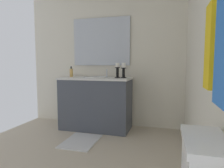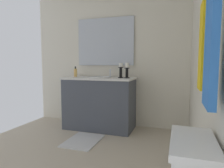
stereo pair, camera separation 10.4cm
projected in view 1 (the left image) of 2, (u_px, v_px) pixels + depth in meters
name	position (u px, v px, depth m)	size (l,w,h in m)	color
floor	(61.00, 163.00, 2.20)	(3.10, 2.81, 0.02)	beige
wall_back	(205.00, 47.00, 1.71)	(3.10, 0.04, 2.45)	silver
wall_left	(104.00, 56.00, 3.57)	(0.04, 2.81, 2.45)	silver
vanity_cabinet	(96.00, 103.00, 3.35)	(0.58, 1.17, 0.86)	#474C56
sink_basin	(96.00, 80.00, 3.31)	(0.40, 0.40, 0.24)	white
mirror	(101.00, 42.00, 3.51)	(0.02, 1.03, 0.82)	silver
candle_holder_tall	(124.00, 70.00, 3.18)	(0.09, 0.09, 0.24)	black
candle_holder_short	(117.00, 70.00, 3.21)	(0.09, 0.09, 0.24)	black
soap_bottle	(71.00, 73.00, 3.48)	(0.06, 0.06, 0.18)	#E5B259
towel_near_vanity	(210.00, 47.00, 1.11)	(0.16, 0.03, 0.47)	yellow
towel_center	(224.00, 46.00, 0.83)	(0.20, 0.03, 0.51)	blue
bath_mat	(81.00, 141.00, 2.79)	(0.60, 0.44, 0.02)	silver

